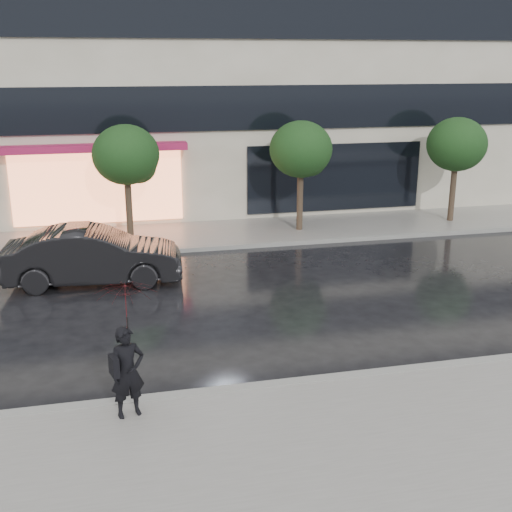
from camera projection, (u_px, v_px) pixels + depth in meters
name	position (u px, v px, depth m)	size (l,w,h in m)	color
ground	(299.00, 362.00, 13.25)	(120.00, 120.00, 0.00)	black
sidewalk_near	(358.00, 448.00, 10.21)	(60.00, 4.50, 0.12)	slate
sidewalk_far	(216.00, 234.00, 22.78)	(60.00, 3.50, 0.12)	slate
curb_near	(314.00, 382.00, 12.30)	(60.00, 0.25, 0.14)	gray
curb_far	(225.00, 247.00, 21.15)	(60.00, 0.25, 0.14)	gray
tree_mid_west	(128.00, 157.00, 21.11)	(2.20, 2.20, 3.99)	#33261C
tree_mid_east	(302.00, 151.00, 22.40)	(2.20, 2.20, 3.99)	#33261C
tree_far_east	(458.00, 146.00, 23.69)	(2.20, 2.20, 3.99)	#33261C
parked_car	(93.00, 256.00, 17.71)	(1.69, 4.84, 1.59)	black
pedestrian_with_umbrella	(127.00, 327.00, 10.61)	(1.27, 1.28, 2.40)	black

